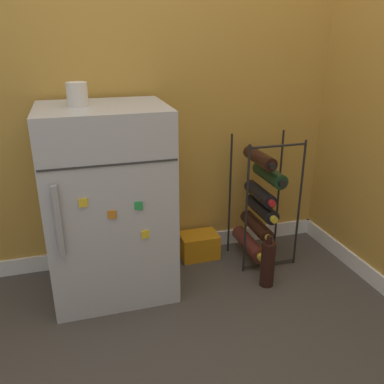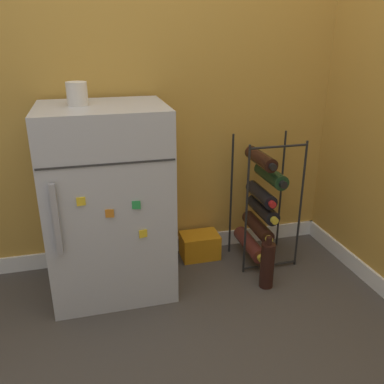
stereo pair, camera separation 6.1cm
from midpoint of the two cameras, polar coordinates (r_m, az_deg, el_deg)
ground_plane at (r=1.89m, az=0.76°, el=-18.68°), size 14.00×14.00×0.00m
wall_back at (r=2.16m, az=-5.33°, el=21.95°), size 6.89×0.07×2.50m
mini_fridge at (r=1.98m, az=-12.45°, el=-1.53°), size 0.57×0.49×0.92m
wine_rack at (r=2.26m, az=8.69°, el=-1.67°), size 0.32×0.32×0.71m
soda_box at (r=2.37m, az=0.23°, el=-7.49°), size 0.22×0.15×0.14m
fridge_top_cup at (r=1.86m, az=-16.75°, el=13.00°), size 0.09×0.09×0.10m
loose_bottle_floor at (r=2.12m, az=9.76°, el=-9.87°), size 0.07×0.07×0.28m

